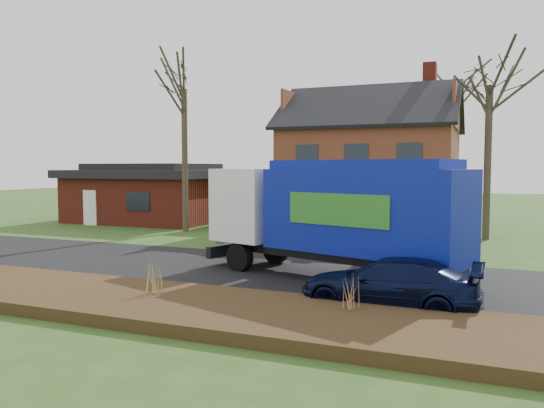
% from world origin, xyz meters
% --- Properties ---
extents(ground, '(120.00, 120.00, 0.00)m').
position_xyz_m(ground, '(0.00, 0.00, 0.00)').
color(ground, '#294818').
rests_on(ground, ground).
extents(road, '(80.00, 7.00, 0.02)m').
position_xyz_m(road, '(0.00, 0.00, 0.01)').
color(road, black).
rests_on(road, ground).
extents(mulch_verge, '(80.00, 3.50, 0.30)m').
position_xyz_m(mulch_verge, '(0.00, -5.30, 0.15)').
color(mulch_verge, black).
rests_on(mulch_verge, ground).
extents(main_house, '(12.95, 8.95, 9.26)m').
position_xyz_m(main_house, '(1.49, 13.91, 4.03)').
color(main_house, beige).
rests_on(main_house, ground).
extents(ranch_house, '(9.80, 8.20, 3.70)m').
position_xyz_m(ranch_house, '(-12.00, 13.00, 1.81)').
color(ranch_house, maroon).
rests_on(ranch_house, ground).
extents(garbage_truck, '(8.92, 4.74, 3.70)m').
position_xyz_m(garbage_truck, '(3.80, -0.20, 2.13)').
color(garbage_truck, black).
rests_on(garbage_truck, ground).
extents(silver_sedan, '(5.06, 2.30, 1.61)m').
position_xyz_m(silver_sedan, '(-0.24, 4.76, 0.81)').
color(silver_sedan, '#929398').
rests_on(silver_sedan, ground).
extents(navy_wagon, '(4.39, 1.84, 1.26)m').
position_xyz_m(navy_wagon, '(5.96, -3.11, 0.63)').
color(navy_wagon, black).
rests_on(navy_wagon, ground).
extents(tree_front_west, '(3.57, 3.57, 10.60)m').
position_xyz_m(tree_front_west, '(-6.97, 8.61, 8.73)').
color(tree_front_west, '#403826').
rests_on(tree_front_west, ground).
extents(tree_front_east, '(3.78, 3.78, 10.51)m').
position_xyz_m(tree_front_east, '(8.11, 11.36, 8.54)').
color(tree_front_east, '#3E3225').
rests_on(tree_front_east, ground).
extents(tree_back, '(3.77, 3.77, 11.93)m').
position_xyz_m(tree_back, '(6.18, 21.12, 9.94)').
color(tree_back, '#3E3425').
rests_on(tree_back, ground).
extents(grass_clump_mid, '(0.31, 0.25, 0.86)m').
position_xyz_m(grass_clump_mid, '(0.39, -4.92, 0.73)').
color(grass_clump_mid, '#A28D47').
rests_on(grass_clump_mid, mulch_verge).
extents(grass_clump_east, '(0.31, 0.25, 0.76)m').
position_xyz_m(grass_clump_east, '(5.32, -4.53, 0.68)').
color(grass_clump_east, '#9D7345').
rests_on(grass_clump_east, mulch_verge).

